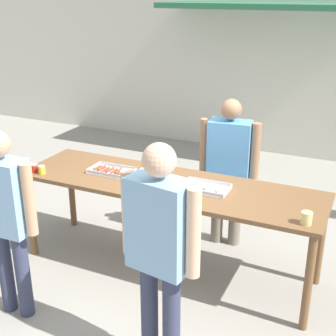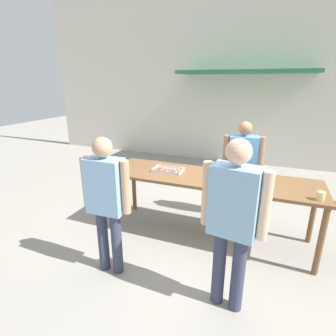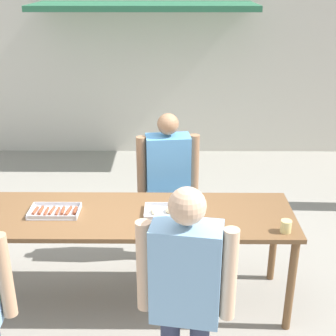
{
  "view_description": "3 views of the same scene",
  "coord_description": "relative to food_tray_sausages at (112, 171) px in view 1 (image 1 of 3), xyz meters",
  "views": [
    {
      "loc": [
        1.7,
        -3.68,
        2.65
      ],
      "look_at": [
        0.0,
        0.0,
        1.08
      ],
      "focal_mm": 50.0,
      "sensor_mm": 36.0,
      "label": 1
    },
    {
      "loc": [
        0.71,
        -3.39,
        2.2
      ],
      "look_at": [
        -0.62,
        0.0,
        0.98
      ],
      "focal_mm": 28.0,
      "sensor_mm": 36.0,
      "label": 2
    },
    {
      "loc": [
        0.39,
        -3.58,
        2.89
      ],
      "look_at": [
        0.36,
        0.73,
        1.05
      ],
      "focal_mm": 50.0,
      "sensor_mm": 36.0,
      "label": 3
    }
  ],
  "objects": [
    {
      "name": "beer_cup",
      "position": [
        1.94,
        -0.3,
        0.04
      ],
      "size": [
        0.09,
        0.09,
        0.1
      ],
      "color": "#DBC67A",
      "rests_on": "serving_table"
    },
    {
      "name": "ground_plane",
      "position": [
        0.62,
        -0.01,
        -0.94
      ],
      "size": [
        24.0,
        24.0,
        0.0
      ],
      "primitive_type": "plane",
      "color": "gray"
    },
    {
      "name": "food_tray_buns",
      "position": [
        0.99,
        -0.0,
        0.0
      ],
      "size": [
        0.43,
        0.27,
        0.05
      ],
      "color": "silver",
      "rests_on": "serving_table"
    },
    {
      "name": "food_tray_sausages",
      "position": [
        0.0,
        0.0,
        0.0
      ],
      "size": [
        0.43,
        0.26,
        0.04
      ],
      "color": "silver",
      "rests_on": "serving_table"
    },
    {
      "name": "person_customer_with_cup",
      "position": [
        1.1,
        -1.19,
        0.09
      ],
      "size": [
        0.62,
        0.3,
        1.74
      ],
      "rotation": [
        0.0,
        0.0,
        2.98
      ],
      "color": "#333851",
      "rests_on": "ground"
    },
    {
      "name": "person_customer_holding_hotdog",
      "position": [
        -0.28,
        -1.17,
        0.04
      ],
      "size": [
        0.59,
        0.24,
        1.65
      ],
      "rotation": [
        0.0,
        0.0,
        3.17
      ],
      "color": "#333851",
      "rests_on": "ground"
    },
    {
      "name": "condiment_jar_mustard",
      "position": [
        -0.71,
        -0.31,
        0.03
      ],
      "size": [
        0.07,
        0.07,
        0.08
      ],
      "color": "#B22319",
      "rests_on": "serving_table"
    },
    {
      "name": "person_server_behind_table",
      "position": [
        0.98,
        0.73,
        0.01
      ],
      "size": [
        0.62,
        0.29,
        1.62
      ],
      "rotation": [
        0.0,
        0.0,
        0.12
      ],
      "color": "#756B5B",
      "rests_on": "ground"
    },
    {
      "name": "building_facade_back",
      "position": [
        0.62,
        3.97,
        1.31
      ],
      "size": [
        12.0,
        1.11,
        4.5
      ],
      "color": "beige",
      "rests_on": "ground"
    },
    {
      "name": "condiment_jar_ketchup",
      "position": [
        -0.61,
        -0.31,
        0.03
      ],
      "size": [
        0.07,
        0.07,
        0.08
      ],
      "color": "gold",
      "rests_on": "serving_table"
    },
    {
      "name": "serving_table",
      "position": [
        0.62,
        -0.01,
        -0.1
      ],
      "size": [
        2.93,
        0.84,
        0.93
      ],
      "color": "brown",
      "rests_on": "ground"
    }
  ]
}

